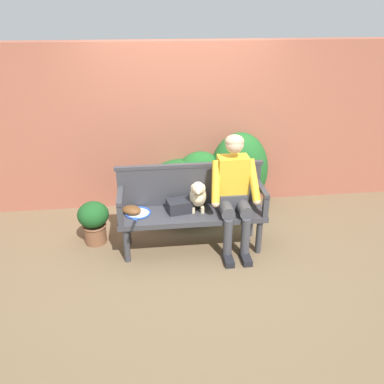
{
  "coord_description": "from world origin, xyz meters",
  "views": [
    {
      "loc": [
        -0.46,
        -3.89,
        2.61
      ],
      "look_at": [
        0.0,
        0.0,
        0.73
      ],
      "focal_mm": 36.73,
      "sensor_mm": 36.0,
      "label": 1
    }
  ],
  "objects_px": {
    "tennis_racket": "(138,214)",
    "potted_plant": "(94,220)",
    "sports_bag": "(180,206)",
    "garden_bench": "(192,217)",
    "dog_on_bench": "(198,195)",
    "baseball_glove": "(132,210)",
    "person_seated": "(234,189)"
  },
  "relations": [
    {
      "from": "dog_on_bench",
      "to": "baseball_glove",
      "type": "relative_size",
      "value": 1.83
    },
    {
      "from": "person_seated",
      "to": "baseball_glove",
      "type": "relative_size",
      "value": 6.13
    },
    {
      "from": "tennis_racket",
      "to": "sports_bag",
      "type": "height_order",
      "value": "sports_bag"
    },
    {
      "from": "potted_plant",
      "to": "sports_bag",
      "type": "bearing_deg",
      "value": -12.4
    },
    {
      "from": "garden_bench",
      "to": "baseball_glove",
      "type": "relative_size",
      "value": 7.53
    },
    {
      "from": "potted_plant",
      "to": "dog_on_bench",
      "type": "bearing_deg",
      "value": -11.02
    },
    {
      "from": "dog_on_bench",
      "to": "sports_bag",
      "type": "relative_size",
      "value": 1.44
    },
    {
      "from": "dog_on_bench",
      "to": "potted_plant",
      "type": "height_order",
      "value": "dog_on_bench"
    },
    {
      "from": "sports_bag",
      "to": "potted_plant",
      "type": "height_order",
      "value": "sports_bag"
    },
    {
      "from": "dog_on_bench",
      "to": "baseball_glove",
      "type": "distance_m",
      "value": 0.76
    },
    {
      "from": "tennis_racket",
      "to": "sports_bag",
      "type": "xyz_separation_m",
      "value": [
        0.48,
        0.03,
        0.06
      ]
    },
    {
      "from": "person_seated",
      "to": "potted_plant",
      "type": "distance_m",
      "value": 1.69
    },
    {
      "from": "tennis_racket",
      "to": "potted_plant",
      "type": "xyz_separation_m",
      "value": [
        -0.53,
        0.25,
        -0.18
      ]
    },
    {
      "from": "potted_plant",
      "to": "person_seated",
      "type": "bearing_deg",
      "value": -9.42
    },
    {
      "from": "garden_bench",
      "to": "tennis_racket",
      "type": "distance_m",
      "value": 0.62
    },
    {
      "from": "baseball_glove",
      "to": "garden_bench",
      "type": "bearing_deg",
      "value": 27.04
    },
    {
      "from": "dog_on_bench",
      "to": "baseball_glove",
      "type": "xyz_separation_m",
      "value": [
        -0.75,
        0.02,
        -0.15
      ]
    },
    {
      "from": "person_seated",
      "to": "baseball_glove",
      "type": "xyz_separation_m",
      "value": [
        -1.14,
        0.05,
        -0.22
      ]
    },
    {
      "from": "garden_bench",
      "to": "potted_plant",
      "type": "height_order",
      "value": "potted_plant"
    },
    {
      "from": "person_seated",
      "to": "dog_on_bench",
      "type": "height_order",
      "value": "person_seated"
    },
    {
      "from": "dog_on_bench",
      "to": "garden_bench",
      "type": "bearing_deg",
      "value": -164.9
    },
    {
      "from": "sports_bag",
      "to": "potted_plant",
      "type": "xyz_separation_m",
      "value": [
        -1.01,
        0.22,
        -0.25
      ]
    },
    {
      "from": "person_seated",
      "to": "dog_on_bench",
      "type": "bearing_deg",
      "value": 175.5
    },
    {
      "from": "garden_bench",
      "to": "person_seated",
      "type": "height_order",
      "value": "person_seated"
    },
    {
      "from": "garden_bench",
      "to": "dog_on_bench",
      "type": "xyz_separation_m",
      "value": [
        0.07,
        0.02,
        0.26
      ]
    },
    {
      "from": "garden_bench",
      "to": "dog_on_bench",
      "type": "relative_size",
      "value": 4.11
    },
    {
      "from": "tennis_racket",
      "to": "potted_plant",
      "type": "height_order",
      "value": "potted_plant"
    },
    {
      "from": "baseball_glove",
      "to": "potted_plant",
      "type": "bearing_deg",
      "value": -174.43
    },
    {
      "from": "sports_bag",
      "to": "person_seated",
      "type": "bearing_deg",
      "value": -4.33
    },
    {
      "from": "person_seated",
      "to": "potted_plant",
      "type": "relative_size",
      "value": 2.55
    },
    {
      "from": "tennis_racket",
      "to": "baseball_glove",
      "type": "relative_size",
      "value": 2.63
    },
    {
      "from": "baseball_glove",
      "to": "sports_bag",
      "type": "relative_size",
      "value": 0.79
    }
  ]
}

